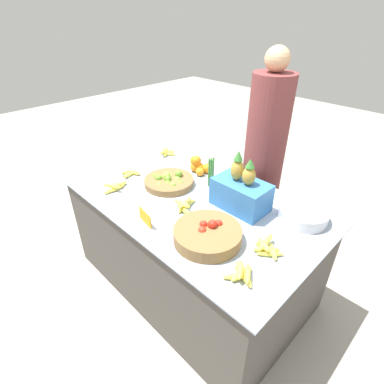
% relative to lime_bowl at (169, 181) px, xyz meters
% --- Properties ---
extents(ground_plane, '(12.00, 12.00, 0.00)m').
position_rel_lime_bowl_xyz_m(ground_plane, '(0.25, -0.01, -0.83)').
color(ground_plane, '#A39E93').
extents(market_table, '(1.78, 1.05, 0.80)m').
position_rel_lime_bowl_xyz_m(market_table, '(0.25, -0.01, -0.43)').
color(market_table, '#4C4742').
rests_on(market_table, ground_plane).
extents(lime_bowl, '(0.36, 0.36, 0.09)m').
position_rel_lime_bowl_xyz_m(lime_bowl, '(0.00, 0.00, 0.00)').
color(lime_bowl, olive).
rests_on(lime_bowl, market_table).
extents(tomato_basket, '(0.38, 0.38, 0.12)m').
position_rel_lime_bowl_xyz_m(tomato_basket, '(0.62, -0.25, 0.01)').
color(tomato_basket, olive).
rests_on(tomato_basket, market_table).
extents(orange_pile, '(0.18, 0.15, 0.13)m').
position_rel_lime_bowl_xyz_m(orange_pile, '(0.01, 0.29, 0.03)').
color(orange_pile, orange).
rests_on(orange_pile, market_table).
extents(metal_bowl, '(0.29, 0.29, 0.08)m').
position_rel_lime_bowl_xyz_m(metal_bowl, '(0.90, 0.30, 0.01)').
color(metal_bowl, silver).
rests_on(metal_bowl, market_table).
extents(price_sign, '(0.14, 0.03, 0.09)m').
position_rel_lime_bowl_xyz_m(price_sign, '(0.25, -0.41, 0.01)').
color(price_sign, orange).
rests_on(price_sign, market_table).
extents(produce_crate, '(0.35, 0.21, 0.38)m').
position_rel_lime_bowl_xyz_m(produce_crate, '(0.54, 0.14, 0.09)').
color(produce_crate, '#3370B7').
rests_on(produce_crate, market_table).
extents(veg_bundle, '(0.04, 0.05, 0.22)m').
position_rel_lime_bowl_xyz_m(veg_bundle, '(0.23, 0.20, 0.08)').
color(veg_bundle, '#4C8E42').
rests_on(veg_bundle, market_table).
extents(banana_bunch_middle_left, '(0.14, 0.15, 0.04)m').
position_rel_lime_bowl_xyz_m(banana_bunch_middle_left, '(-0.32, -0.11, -0.01)').
color(banana_bunch_middle_left, '#EFDB4C').
rests_on(banana_bunch_middle_left, market_table).
extents(banana_bunch_front_left, '(0.17, 0.16, 0.06)m').
position_rel_lime_bowl_xyz_m(banana_bunch_front_left, '(0.92, -0.33, -0.01)').
color(banana_bunch_front_left, '#EFDB4C').
rests_on(banana_bunch_front_left, market_table).
extents(banana_bunch_front_right, '(0.13, 0.21, 0.06)m').
position_rel_lime_bowl_xyz_m(banana_bunch_front_right, '(-0.21, -0.32, -0.01)').
color(banana_bunch_front_right, '#EFDB4C').
rests_on(banana_bunch_front_right, market_table).
extents(banana_bunch_middle_right, '(0.15, 0.16, 0.06)m').
position_rel_lime_bowl_xyz_m(banana_bunch_middle_right, '(-0.42, 0.33, -0.01)').
color(banana_bunch_middle_right, '#EFDB4C').
rests_on(banana_bunch_middle_right, market_table).
extents(banana_bunch_back_center, '(0.17, 0.19, 0.06)m').
position_rel_lime_bowl_xyz_m(banana_bunch_back_center, '(0.31, -0.14, -0.00)').
color(banana_bunch_back_center, '#EFDB4C').
rests_on(banana_bunch_back_center, market_table).
extents(banana_bunch_front_center, '(0.17, 0.17, 0.06)m').
position_rel_lime_bowl_xyz_m(banana_bunch_front_center, '(0.90, -0.10, -0.00)').
color(banana_bunch_front_center, '#EFDB4C').
rests_on(banana_bunch_front_center, market_table).
extents(vendor_person, '(0.32, 0.32, 1.70)m').
position_rel_lime_bowl_xyz_m(vendor_person, '(0.30, 0.76, -0.04)').
color(vendor_person, brown).
rests_on(vendor_person, ground_plane).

